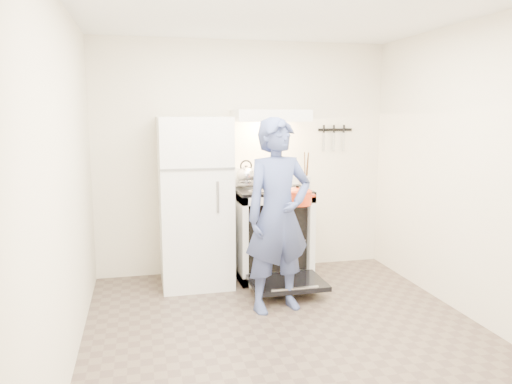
{
  "coord_description": "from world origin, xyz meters",
  "views": [
    {
      "loc": [
        -1.11,
        -3.52,
        1.74
      ],
      "look_at": [
        -0.05,
        1.0,
        1.0
      ],
      "focal_mm": 35.0,
      "sensor_mm": 36.0,
      "label": 1
    }
  ],
  "objects_px": {
    "refrigerator": "(195,202)",
    "stove_body": "(271,234)",
    "tea_kettle": "(246,174)",
    "person": "(278,216)",
    "dutch_oven": "(297,198)"
  },
  "relations": [
    {
      "from": "tea_kettle",
      "to": "dutch_oven",
      "type": "relative_size",
      "value": 0.87
    },
    {
      "from": "person",
      "to": "refrigerator",
      "type": "bearing_deg",
      "value": 113.94
    },
    {
      "from": "refrigerator",
      "to": "person",
      "type": "xyz_separation_m",
      "value": [
        0.63,
        -0.87,
        0.0
      ]
    },
    {
      "from": "tea_kettle",
      "to": "person",
      "type": "bearing_deg",
      "value": -86.43
    },
    {
      "from": "refrigerator",
      "to": "stove_body",
      "type": "xyz_separation_m",
      "value": [
        0.81,
        0.02,
        -0.39
      ]
    },
    {
      "from": "dutch_oven",
      "to": "person",
      "type": "bearing_deg",
      "value": -130.48
    },
    {
      "from": "person",
      "to": "dutch_oven",
      "type": "bearing_deg",
      "value": 37.55
    },
    {
      "from": "tea_kettle",
      "to": "dutch_oven",
      "type": "bearing_deg",
      "value": -63.68
    },
    {
      "from": "stove_body",
      "to": "person",
      "type": "bearing_deg",
      "value": -101.37
    },
    {
      "from": "stove_body",
      "to": "tea_kettle",
      "type": "height_order",
      "value": "tea_kettle"
    },
    {
      "from": "tea_kettle",
      "to": "person",
      "type": "relative_size",
      "value": 0.17
    },
    {
      "from": "refrigerator",
      "to": "dutch_oven",
      "type": "bearing_deg",
      "value": -30.56
    },
    {
      "from": "refrigerator",
      "to": "stove_body",
      "type": "bearing_deg",
      "value": 1.77
    },
    {
      "from": "stove_body",
      "to": "person",
      "type": "height_order",
      "value": "person"
    },
    {
      "from": "refrigerator",
      "to": "dutch_oven",
      "type": "distance_m",
      "value": 1.06
    }
  ]
}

